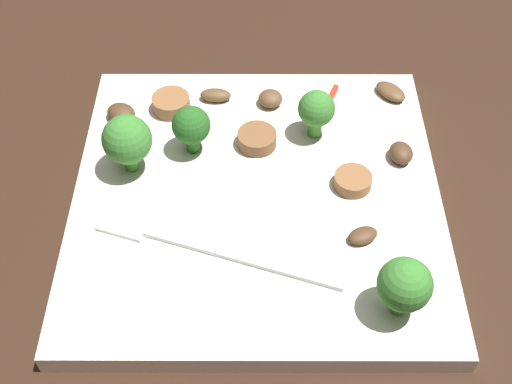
% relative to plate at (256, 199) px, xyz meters
% --- Properties ---
extents(ground_plane, '(1.40, 1.40, 0.00)m').
position_rel_plate_xyz_m(ground_plane, '(0.00, 0.00, -0.01)').
color(ground_plane, black).
extents(plate, '(0.27, 0.27, 0.02)m').
position_rel_plate_xyz_m(plate, '(0.00, 0.00, 0.00)').
color(plate, white).
rests_on(plate, ground_plane).
extents(fork, '(0.17, 0.07, 0.00)m').
position_rel_plate_xyz_m(fork, '(0.04, 0.05, 0.01)').
color(fork, silver).
rests_on(fork, plate).
extents(broccoli_floret_0, '(0.03, 0.03, 0.04)m').
position_rel_plate_xyz_m(broccoli_floret_0, '(0.05, -0.04, 0.03)').
color(broccoli_floret_0, '#296420').
rests_on(broccoli_floret_0, plate).
extents(broccoli_floret_1, '(0.04, 0.04, 0.05)m').
position_rel_plate_xyz_m(broccoli_floret_1, '(-0.09, 0.10, 0.04)').
color(broccoli_floret_1, '#408630').
rests_on(broccoli_floret_1, plate).
extents(broccoli_floret_2, '(0.03, 0.03, 0.04)m').
position_rel_plate_xyz_m(broccoli_floret_2, '(-0.05, -0.06, 0.03)').
color(broccoli_floret_2, '#408630').
rests_on(broccoli_floret_2, plate).
extents(broccoli_floret_3, '(0.04, 0.04, 0.05)m').
position_rel_plate_xyz_m(broccoli_floret_3, '(0.10, -0.02, 0.04)').
color(broccoli_floret_3, '#408630').
rests_on(broccoli_floret_3, plate).
extents(sausage_slice_0, '(0.03, 0.03, 0.01)m').
position_rel_plate_xyz_m(sausage_slice_0, '(-0.00, -0.05, 0.01)').
color(sausage_slice_0, brown).
rests_on(sausage_slice_0, plate).
extents(sausage_slice_1, '(0.04, 0.04, 0.01)m').
position_rel_plate_xyz_m(sausage_slice_1, '(-0.07, -0.01, 0.01)').
color(sausage_slice_1, brown).
rests_on(sausage_slice_1, plate).
extents(sausage_slice_2, '(0.04, 0.04, 0.01)m').
position_rel_plate_xyz_m(sausage_slice_2, '(0.07, -0.09, 0.01)').
color(sausage_slice_2, brown).
rests_on(sausage_slice_2, plate).
extents(mushroom_0, '(0.03, 0.02, 0.01)m').
position_rel_plate_xyz_m(mushroom_0, '(0.04, -0.10, 0.01)').
color(mushroom_0, brown).
rests_on(mushroom_0, plate).
extents(mushroom_1, '(0.02, 0.02, 0.01)m').
position_rel_plate_xyz_m(mushroom_1, '(-0.11, -0.04, 0.01)').
color(mushroom_1, '#4C331E').
rests_on(mushroom_1, plate).
extents(mushroom_2, '(0.03, 0.03, 0.01)m').
position_rel_plate_xyz_m(mushroom_2, '(-0.01, -0.10, 0.01)').
color(mushroom_2, brown).
rests_on(mushroom_2, plate).
extents(mushroom_3, '(0.03, 0.02, 0.01)m').
position_rel_plate_xyz_m(mushroom_3, '(-0.07, 0.04, 0.01)').
color(mushroom_3, '#4C331E').
rests_on(mushroom_3, plate).
extents(mushroom_4, '(0.03, 0.03, 0.01)m').
position_rel_plate_xyz_m(mushroom_4, '(-0.11, -0.11, 0.01)').
color(mushroom_4, brown).
rests_on(mushroom_4, plate).
extents(mushroom_5, '(0.03, 0.03, 0.01)m').
position_rel_plate_xyz_m(mushroom_5, '(0.11, -0.08, 0.01)').
color(mushroom_5, '#4C331E').
rests_on(mushroom_5, plate).
extents(pepper_strip_0, '(0.02, 0.03, 0.00)m').
position_rel_plate_xyz_m(pepper_strip_0, '(-0.06, -0.10, 0.01)').
color(pepper_strip_0, red).
rests_on(pepper_strip_0, plate).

